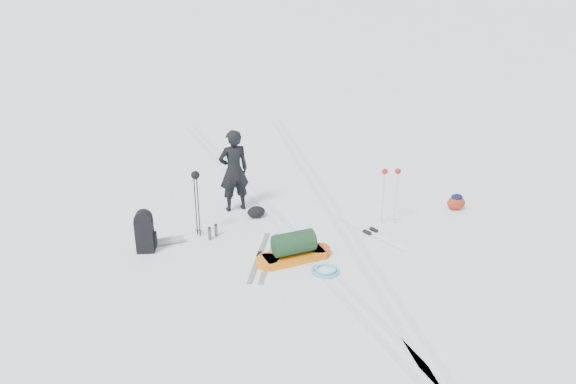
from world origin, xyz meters
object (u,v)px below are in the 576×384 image
pulk_sled (294,250)px  expedition_rucksack (148,232)px  ski_poles_black (196,183)px  skier (234,171)px

pulk_sled → expedition_rucksack: bearing=148.5°
ski_poles_black → expedition_rucksack: bearing=-156.0°
expedition_rucksack → ski_poles_black: (1.02, 0.35, 0.75)m
skier → pulk_sled: bearing=96.1°
expedition_rucksack → ski_poles_black: 1.31m
pulk_sled → expedition_rucksack: 2.80m
skier → expedition_rucksack: skier is taller
skier → ski_poles_black: (-1.00, -1.04, 0.21)m
expedition_rucksack → ski_poles_black: bearing=32.8°
pulk_sled → expedition_rucksack: size_ratio=1.61×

